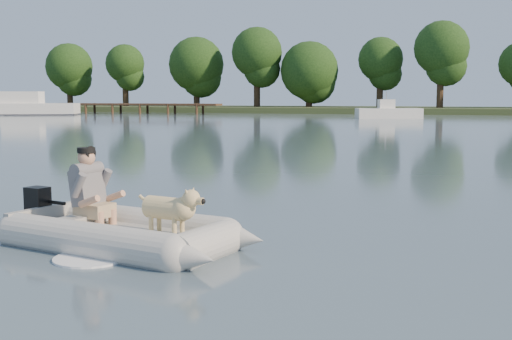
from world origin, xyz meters
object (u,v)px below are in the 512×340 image
(dinghy, at_px, (125,203))
(man, at_px, (88,185))
(motorboat, at_px, (389,106))
(cabin_cruiser, at_px, (34,103))
(dock, at_px, (135,109))
(dog, at_px, (166,212))

(dinghy, bearing_deg, man, 175.76)
(dinghy, relative_size, motorboat, 0.86)
(cabin_cruiser, bearing_deg, dock, 22.43)
(dinghy, height_order, dog, dinghy)
(cabin_cruiser, bearing_deg, man, -73.20)
(dock, relative_size, dinghy, 3.93)
(dock, bearing_deg, cabin_cruiser, -139.33)
(dog, distance_m, cabin_cruiser, 56.63)
(dinghy, relative_size, man, 4.46)
(dinghy, bearing_deg, cabin_cruiser, 139.90)
(cabin_cruiser, relative_size, motorboat, 1.58)
(dinghy, relative_size, dog, 5.15)
(dock, bearing_deg, motorboat, -13.94)
(dog, bearing_deg, dinghy, -175.43)
(man, xyz_separation_m, dog, (1.24, -0.32, -0.25))
(dock, distance_m, dinghy, 57.88)
(dock, xyz_separation_m, motorboat, (25.58, -6.35, 0.51))
(dog, bearing_deg, cabin_cruiser, 140.34)
(man, bearing_deg, dock, 129.85)
(motorboat, bearing_deg, dog, -106.68)
(dinghy, distance_m, cabin_cruiser, 56.19)
(cabin_cruiser, bearing_deg, dinghy, -72.80)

